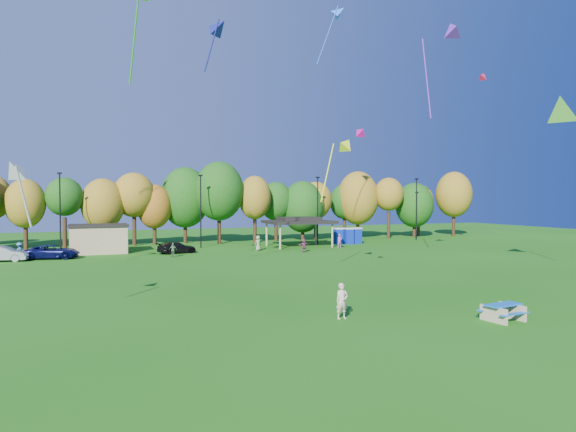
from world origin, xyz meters
name	(u,v)px	position (x,y,z in m)	size (l,w,h in m)	color
ground	(326,320)	(0.00, 0.00, 0.00)	(160.00, 160.00, 0.00)	#19600F
tree_line	(169,200)	(-1.03, 45.51, 5.91)	(93.57, 10.55, 11.15)	black
lamp_posts	(201,208)	(2.00, 40.00, 4.90)	(64.50, 0.25, 9.09)	black
utility_building	(99,239)	(-10.00, 38.00, 1.64)	(6.30, 4.30, 3.25)	tan
pavilion	(299,221)	(14.00, 37.00, 3.23)	(8.20, 6.20, 3.77)	tan
porta_potties	(348,236)	(21.60, 38.09, 1.10)	(3.75, 1.66, 2.18)	#0D2AAD
picnic_table	(503,311)	(8.26, -3.35, 0.49)	(2.16, 1.87, 0.85)	tan
kite_flyer	(342,301)	(0.88, -0.02, 0.92)	(0.67, 0.44, 1.84)	beige
car_b	(3,254)	(-18.85, 33.27, 0.75)	(1.59, 4.56, 1.50)	#A4A5AA
car_c	(52,252)	(-14.51, 33.95, 0.72)	(2.40, 5.20, 1.45)	#0B0E47
car_d	(177,248)	(-1.86, 34.58, 0.63)	(1.77, 4.35, 1.26)	black
far_person_0	(340,241)	(18.01, 33.46, 0.88)	(0.64, 0.42, 1.75)	#BA57AD
far_person_1	(19,251)	(-17.58, 34.57, 0.86)	(1.11, 0.64, 1.71)	teal
far_person_2	(304,245)	(11.87, 30.44, 0.78)	(1.45, 0.46, 1.56)	#8C3A5E
far_person_3	(173,250)	(-2.88, 30.88, 0.76)	(0.89, 0.37, 1.53)	#55814F
far_person_4	(258,243)	(7.49, 33.89, 0.90)	(0.88, 0.57, 1.79)	#8B9C6B
kite_3	(451,30)	(17.22, 11.89, 20.18)	(2.50, 4.89, 8.44)	purple
kite_7	(483,76)	(28.83, 20.96, 19.39)	(1.66, 1.51, 1.36)	#DC1948
kite_9	(15,169)	(-14.38, 4.13, 7.55)	(1.64, 2.18, 3.50)	silver
kite_11	(346,145)	(7.99, 13.06, 10.42)	(3.15, 2.11, 5.44)	#E4FB1A
kite_12	(339,12)	(12.71, 23.46, 24.88)	(3.78, 2.10, 6.45)	blue
kite_13	(562,106)	(22.60, 5.65, 13.20)	(4.93, 3.89, 8.14)	#77DD4E
kite_14	(219,27)	(-1.50, 16.17, 19.47)	(2.49, 2.71, 4.68)	navy
kite_15	(359,132)	(6.78, 8.77, 10.87)	(0.90, 1.14, 1.11)	#E90C8E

